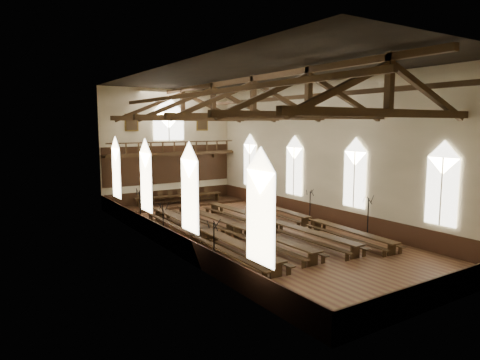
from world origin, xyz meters
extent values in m
plane|color=brown|center=(0.00, 0.00, 0.00)|extent=(26.00, 26.00, 0.00)
plane|color=beige|center=(0.00, 13.00, 5.00)|extent=(12.00, 0.00, 12.00)
plane|color=beige|center=(0.00, -13.00, 5.00)|extent=(12.00, 0.00, 12.00)
plane|color=beige|center=(-6.00, 0.00, 5.00)|extent=(0.00, 26.00, 26.00)
plane|color=beige|center=(6.00, 0.00, 5.00)|extent=(0.00, 26.00, 26.00)
plane|color=black|center=(0.00, 0.00, 10.00)|extent=(26.00, 26.00, 0.00)
cube|color=#341A0F|center=(0.00, 12.96, 0.60)|extent=(11.90, 0.08, 1.20)
cube|color=#341A0F|center=(0.00, -12.96, 0.60)|extent=(11.90, 0.08, 1.20)
cube|color=#341A0F|center=(-5.96, 0.00, 0.60)|extent=(0.08, 25.90, 1.20)
cube|color=#341A0F|center=(5.96, 0.00, 0.60)|extent=(0.08, 25.90, 1.20)
cube|color=white|center=(-5.90, -9.00, 3.40)|extent=(0.05, 1.80, 3.60)
cube|color=white|center=(-5.90, -9.00, 5.20)|extent=(0.05, 1.80, 1.80)
cylinder|color=beige|center=(-5.86, -9.00, 3.40)|extent=(0.08, 0.08, 3.60)
cube|color=white|center=(-5.90, -3.00, 3.40)|extent=(0.05, 1.80, 3.60)
cube|color=white|center=(-5.90, -3.00, 5.20)|extent=(0.05, 1.80, 1.80)
cylinder|color=beige|center=(-5.86, -3.00, 3.40)|extent=(0.08, 0.08, 3.60)
cube|color=white|center=(-5.90, 3.00, 3.40)|extent=(0.05, 1.80, 3.60)
cube|color=white|center=(-5.90, 3.00, 5.20)|extent=(0.05, 1.80, 1.80)
cylinder|color=beige|center=(-5.86, 3.00, 3.40)|extent=(0.08, 0.08, 3.60)
cube|color=white|center=(-5.90, 9.00, 3.40)|extent=(0.05, 1.80, 3.60)
cube|color=white|center=(-5.90, 9.00, 5.20)|extent=(0.05, 1.80, 1.80)
cylinder|color=beige|center=(-5.86, 9.00, 3.40)|extent=(0.08, 0.08, 3.60)
cube|color=white|center=(5.90, -9.00, 3.40)|extent=(0.05, 1.80, 3.60)
cube|color=white|center=(5.90, -9.00, 5.20)|extent=(0.05, 1.80, 1.80)
cylinder|color=beige|center=(5.86, -9.00, 3.40)|extent=(0.08, 0.08, 3.60)
cube|color=white|center=(5.90, -3.00, 3.40)|extent=(0.05, 1.80, 3.60)
cube|color=white|center=(5.90, -3.00, 5.20)|extent=(0.05, 1.80, 1.80)
cylinder|color=beige|center=(5.86, -3.00, 3.40)|extent=(0.08, 0.08, 3.60)
cube|color=white|center=(5.90, 3.00, 3.40)|extent=(0.05, 1.80, 3.60)
cube|color=white|center=(5.90, 3.00, 5.20)|extent=(0.05, 1.80, 1.80)
cylinder|color=beige|center=(5.86, 3.00, 3.40)|extent=(0.08, 0.08, 3.60)
cube|color=white|center=(5.90, 9.00, 3.40)|extent=(0.05, 1.80, 3.60)
cube|color=white|center=(5.90, 9.00, 5.20)|extent=(0.05, 1.80, 1.80)
cylinder|color=beige|center=(5.86, 9.00, 3.40)|extent=(0.08, 0.08, 3.60)
cube|color=white|center=(0.00, 12.90, 6.80)|extent=(2.80, 0.05, 2.40)
cube|color=white|center=(0.00, 12.90, 8.00)|extent=(2.80, 0.05, 2.80)
cylinder|color=beige|center=(0.00, 12.86, 6.80)|extent=(0.10, 0.10, 2.40)
cube|color=#372511|center=(0.00, 12.35, 4.40)|extent=(11.80, 1.20, 0.20)
cube|color=#341A0F|center=(0.00, 12.94, 3.45)|extent=(11.80, 0.10, 3.30)
cube|color=#372511|center=(0.00, 11.81, 5.45)|extent=(11.60, 0.12, 0.10)
cube|color=#372511|center=(0.00, 11.81, 4.55)|extent=(11.60, 0.12, 0.10)
cube|color=#372511|center=(-4.50, 12.75, 4.15)|extent=(0.35, 0.40, 0.50)
cube|color=#372511|center=(-1.50, 12.75, 4.15)|extent=(0.35, 0.40, 0.50)
cube|color=#372511|center=(1.50, 12.75, 4.15)|extent=(0.35, 0.40, 0.50)
cube|color=#372511|center=(4.50, 12.75, 4.15)|extent=(0.35, 0.40, 0.50)
cube|color=brown|center=(-3.30, 12.91, 7.10)|extent=(1.15, 0.06, 1.45)
cube|color=black|center=(-3.30, 12.87, 7.10)|extent=(0.95, 0.04, 1.25)
cube|color=brown|center=(3.30, 12.91, 7.10)|extent=(1.15, 0.06, 1.45)
cube|color=black|center=(3.30, 12.87, 7.10)|extent=(0.95, 0.04, 1.25)
cube|color=#372511|center=(0.00, -10.00, 7.40)|extent=(11.70, 0.35, 0.35)
cube|color=#372511|center=(0.00, -10.00, 8.70)|extent=(0.30, 0.30, 2.40)
cube|color=#372511|center=(-2.88, -10.00, 8.30)|extent=(5.44, 0.26, 2.40)
cube|color=#372511|center=(2.88, -10.00, 8.30)|extent=(5.44, 0.26, 2.40)
cube|color=#372511|center=(0.00, -5.00, 7.40)|extent=(11.70, 0.35, 0.35)
cube|color=#372511|center=(0.00, -5.00, 8.70)|extent=(0.30, 0.30, 2.40)
cube|color=#372511|center=(-2.88, -5.00, 8.30)|extent=(5.44, 0.26, 2.40)
cube|color=#372511|center=(2.88, -5.00, 8.30)|extent=(5.44, 0.26, 2.40)
cube|color=#372511|center=(0.00, 0.00, 7.40)|extent=(11.70, 0.35, 0.35)
cube|color=#372511|center=(0.00, 0.00, 8.70)|extent=(0.30, 0.30, 2.40)
cube|color=#372511|center=(-2.88, 0.00, 8.30)|extent=(5.44, 0.26, 2.40)
cube|color=#372511|center=(2.88, 0.00, 8.30)|extent=(5.44, 0.26, 2.40)
cube|color=#372511|center=(0.00, 5.00, 7.40)|extent=(11.70, 0.35, 0.35)
cube|color=#372511|center=(0.00, 5.00, 8.70)|extent=(0.30, 0.30, 2.40)
cube|color=#372511|center=(-2.88, 5.00, 8.30)|extent=(5.44, 0.26, 2.40)
cube|color=#372511|center=(2.88, 5.00, 8.30)|extent=(5.44, 0.26, 2.40)
cube|color=#372511|center=(0.00, 10.00, 7.40)|extent=(11.70, 0.35, 0.35)
cube|color=#372511|center=(0.00, 10.00, 8.70)|extent=(0.30, 0.30, 2.40)
cube|color=#372511|center=(-2.88, 10.00, 8.30)|extent=(5.44, 0.26, 2.40)
cube|color=#372511|center=(2.88, 10.00, 8.30)|extent=(5.44, 0.26, 2.40)
cube|color=#372511|center=(-3.36, 0.00, 8.70)|extent=(0.25, 25.70, 0.25)
cube|color=#372511|center=(3.36, 0.00, 8.70)|extent=(0.25, 25.70, 0.25)
cube|color=#372511|center=(0.00, 0.00, 9.70)|extent=(0.30, 25.70, 0.30)
cube|color=#372511|center=(-3.48, -3.64, 0.78)|extent=(0.91, 7.66, 0.09)
cube|color=#372511|center=(-3.48, -7.08, 0.37)|extent=(0.65, 0.10, 0.73)
cube|color=#372511|center=(-3.48, -0.19, 0.37)|extent=(0.65, 0.10, 0.73)
cube|color=#372511|center=(-3.48, -3.64, 0.27)|extent=(0.21, 6.78, 0.09)
cube|color=#372511|center=(-4.16, -3.62, 0.46)|extent=(0.45, 7.66, 0.07)
cube|color=#372511|center=(-4.16, -7.12, 0.21)|extent=(0.25, 0.08, 0.43)
cube|color=#372511|center=(-4.16, -0.12, 0.21)|extent=(0.25, 0.08, 0.43)
cube|color=#372511|center=(-2.80, -3.65, 0.46)|extent=(0.45, 7.66, 0.07)
cube|color=#372511|center=(-2.80, -7.15, 0.21)|extent=(0.25, 0.08, 0.43)
cube|color=#372511|center=(-2.80, -0.15, 0.21)|extent=(0.25, 0.08, 0.43)
cube|color=#372511|center=(-3.48, 3.76, 0.78)|extent=(0.91, 7.66, 0.09)
cube|color=#372511|center=(-3.48, 0.32, 0.37)|extent=(0.65, 0.10, 0.73)
cube|color=#372511|center=(-3.48, 7.21, 0.37)|extent=(0.65, 0.10, 0.73)
cube|color=#372511|center=(-3.48, 3.76, 0.27)|extent=(0.21, 6.78, 0.09)
cube|color=#372511|center=(-4.16, 3.78, 0.46)|extent=(0.45, 7.66, 0.07)
cube|color=#372511|center=(-4.16, 0.28, 0.21)|extent=(0.25, 0.08, 0.43)
cube|color=#372511|center=(-4.16, 7.28, 0.21)|extent=(0.25, 0.08, 0.43)
cube|color=#372511|center=(-2.80, 3.75, 0.46)|extent=(0.45, 7.66, 0.07)
cube|color=#372511|center=(-2.80, 0.25, 0.21)|extent=(0.25, 0.08, 0.43)
cube|color=#372511|center=(-2.80, 7.25, 0.21)|extent=(0.25, 0.08, 0.43)
cube|color=#372511|center=(-1.26, -3.46, 0.74)|extent=(0.92, 7.35, 0.08)
cube|color=#372511|center=(-1.26, -6.76, 0.35)|extent=(0.63, 0.10, 0.70)
cube|color=#372511|center=(-1.26, -0.16, 0.35)|extent=(0.63, 0.10, 0.70)
cube|color=#372511|center=(-1.26, -3.46, 0.26)|extent=(0.25, 6.50, 0.08)
cube|color=#372511|center=(-1.91, -3.48, 0.44)|extent=(0.48, 7.34, 0.06)
cube|color=#372511|center=(-1.91, -6.83, 0.20)|extent=(0.24, 0.08, 0.41)
cube|color=#372511|center=(-1.91, -0.12, 0.20)|extent=(0.24, 0.08, 0.41)
cube|color=#372511|center=(-0.61, -3.44, 0.44)|extent=(0.48, 7.34, 0.06)
cube|color=#372511|center=(-0.61, -6.79, 0.20)|extent=(0.24, 0.08, 0.41)
cube|color=#372511|center=(-0.61, -0.09, 0.20)|extent=(0.24, 0.08, 0.41)
cube|color=#372511|center=(-1.26, 3.94, 0.74)|extent=(0.92, 7.35, 0.08)
cube|color=#372511|center=(-1.26, 0.64, 0.35)|extent=(0.63, 0.10, 0.70)
cube|color=#372511|center=(-1.26, 7.24, 0.35)|extent=(0.63, 0.10, 0.70)
cube|color=#372511|center=(-1.26, 3.94, 0.26)|extent=(0.25, 6.50, 0.08)
cube|color=#372511|center=(-1.91, 3.92, 0.44)|extent=(0.48, 7.34, 0.06)
cube|color=#372511|center=(-1.91, 0.57, 0.20)|extent=(0.24, 0.08, 0.41)
cube|color=#372511|center=(-1.91, 7.28, 0.20)|extent=(0.24, 0.08, 0.41)
cube|color=#372511|center=(-0.61, 3.96, 0.44)|extent=(0.48, 7.34, 0.06)
cube|color=#372511|center=(-0.61, 0.61, 0.20)|extent=(0.24, 0.08, 0.41)
cube|color=#372511|center=(-0.61, 7.31, 0.20)|extent=(0.24, 0.08, 0.41)
cube|color=#372511|center=(1.34, -3.78, 0.75)|extent=(0.94, 7.42, 0.08)
cube|color=#372511|center=(1.34, -7.11, 0.35)|extent=(0.63, 0.10, 0.71)
cube|color=#372511|center=(1.34, -0.45, 0.35)|extent=(0.63, 0.10, 0.71)
cube|color=#372511|center=(1.34, -3.78, 0.26)|extent=(0.26, 6.55, 0.08)
cube|color=#372511|center=(0.68, -3.80, 0.44)|extent=(0.49, 7.41, 0.06)
cube|color=#372511|center=(0.68, -7.18, 0.21)|extent=(0.24, 0.08, 0.41)
cube|color=#372511|center=(0.68, -0.42, 0.21)|extent=(0.24, 0.08, 0.41)
cube|color=#372511|center=(1.99, -3.77, 0.44)|extent=(0.49, 7.41, 0.06)
cube|color=#372511|center=(1.99, -7.15, 0.21)|extent=(0.24, 0.08, 0.41)
cube|color=#372511|center=(1.99, -0.38, 0.21)|extent=(0.24, 0.08, 0.41)
cube|color=#372511|center=(1.34, 3.62, 0.75)|extent=(0.94, 7.42, 0.08)
cube|color=#372511|center=(1.34, 0.29, 0.35)|extent=(0.63, 0.10, 0.71)
cube|color=#372511|center=(1.34, 6.95, 0.35)|extent=(0.63, 0.10, 0.71)
cube|color=#372511|center=(1.34, 3.62, 0.26)|extent=(0.26, 6.55, 0.08)
cube|color=#372511|center=(0.68, 3.60, 0.44)|extent=(0.49, 7.41, 0.06)
cube|color=#372511|center=(0.68, 0.22, 0.21)|extent=(0.24, 0.08, 0.41)
cube|color=#372511|center=(0.68, 6.98, 0.21)|extent=(0.24, 0.08, 0.41)
cube|color=#372511|center=(1.99, 3.63, 0.44)|extent=(0.49, 7.41, 0.06)
cube|color=#372511|center=(1.99, 0.25, 0.21)|extent=(0.24, 0.08, 0.41)
cube|color=#372511|center=(1.99, 7.02, 0.21)|extent=(0.24, 0.08, 0.41)
cube|color=#372511|center=(4.04, -4.75, 0.69)|extent=(1.10, 6.80, 0.08)
cube|color=#372511|center=(4.04, -7.80, 0.32)|extent=(0.58, 0.11, 0.65)
cube|color=#372511|center=(4.04, -1.71, 0.32)|extent=(0.58, 0.11, 0.65)
cube|color=#372511|center=(4.04, -4.75, 0.24)|extent=(0.45, 5.99, 0.08)
cube|color=#372511|center=(3.44, -4.72, 0.41)|extent=(0.69, 6.77, 0.06)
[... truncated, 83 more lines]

